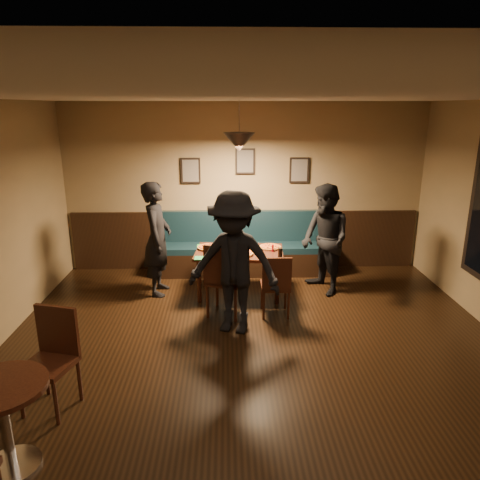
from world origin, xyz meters
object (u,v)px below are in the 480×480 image
at_px(dining_table, 239,273).
at_px(diner_front, 234,263).
at_px(chair_near_left, 226,278).
at_px(cafe_chair_far, 47,363).
at_px(diner_right, 325,240).
at_px(tabasco_bottle, 273,248).
at_px(soda_glass, 280,253).
at_px(chair_near_right, 275,284).
at_px(cafe_table, 6,428).
at_px(booth_bench, 246,244).
at_px(diner_left, 157,239).

distance_m(dining_table, diner_front, 1.27).
bearing_deg(chair_near_left, cafe_chair_far, -110.95).
distance_m(dining_table, diner_right, 1.36).
bearing_deg(tabasco_bottle, soda_glass, -73.20).
relative_size(chair_near_right, soda_glass, 6.46).
height_order(dining_table, diner_right, diner_right).
height_order(diner_front, tabasco_bottle, diner_front).
bearing_deg(cafe_table, tabasco_bottle, 54.59).
xyz_separation_m(booth_bench, cafe_table, (-2.01, -4.29, -0.13)).
bearing_deg(diner_left, booth_bench, -56.79).
relative_size(dining_table, soda_glass, 9.50).
bearing_deg(chair_near_right, booth_bench, 101.84).
relative_size(dining_table, chair_near_right, 1.47).
height_order(chair_near_left, chair_near_right, chair_near_left).
relative_size(diner_front, soda_glass, 13.29).
bearing_deg(diner_left, diner_front, -136.62).
bearing_deg(diner_right, tabasco_bottle, -103.87).
bearing_deg(cafe_table, booth_bench, 64.92).
bearing_deg(chair_near_right, cafe_chair_far, -139.15).
xyz_separation_m(tabasco_bottle, cafe_table, (-2.36, -3.33, -0.37)).
distance_m(dining_table, chair_near_left, 0.72).
distance_m(dining_table, chair_near_right, 0.85).
bearing_deg(chair_near_right, cafe_table, -130.83).
height_order(dining_table, chair_near_left, chair_near_left).
height_order(tabasco_bottle, cafe_table, tabasco_bottle).
relative_size(diner_front, cafe_table, 2.40).
xyz_separation_m(cafe_table, cafe_chair_far, (0.06, 0.72, 0.11)).
relative_size(chair_near_left, diner_right, 0.62).
bearing_deg(tabasco_bottle, cafe_chair_far, -131.58).
bearing_deg(dining_table, booth_bench, 86.65).
bearing_deg(tabasco_bottle, chair_near_right, -92.29).
bearing_deg(soda_glass, chair_near_right, -104.88).
distance_m(chair_near_left, cafe_chair_far, 2.56).
distance_m(diner_right, tabasco_bottle, 0.80).
distance_m(chair_near_right, diner_front, 0.85).
distance_m(diner_front, cafe_chair_far, 2.33).
xyz_separation_m(dining_table, cafe_chair_far, (-1.82, -2.65, 0.14)).
xyz_separation_m(diner_front, tabasco_bottle, (0.59, 1.09, -0.15)).
xyz_separation_m(chair_near_left, diner_right, (1.47, 0.72, 0.31)).
distance_m(chair_near_left, soda_glass, 0.88).
bearing_deg(soda_glass, cafe_chair_far, -135.53).
xyz_separation_m(chair_near_left, cafe_chair_far, (-1.62, -1.98, -0.03)).
xyz_separation_m(booth_bench, cafe_chair_far, (-1.95, -3.57, -0.02)).
relative_size(dining_table, diner_front, 0.71).
relative_size(diner_left, cafe_table, 2.29).
bearing_deg(dining_table, soda_glass, -24.04).
height_order(tabasco_bottle, cafe_chair_far, cafe_chair_far).
xyz_separation_m(chair_near_right, diner_front, (-0.56, -0.44, 0.46)).
bearing_deg(tabasco_bottle, booth_bench, 110.18).
distance_m(booth_bench, cafe_chair_far, 4.07).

